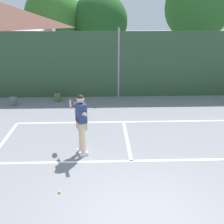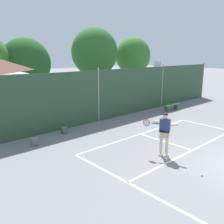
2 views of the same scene
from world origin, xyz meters
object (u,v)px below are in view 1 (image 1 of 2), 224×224
tennis_player (81,119)px  backpack_olive (58,97)px  backpack_grey (14,101)px  tennis_ball (60,192)px

tennis_player → backpack_olive: (-1.51, 5.31, -0.92)m
backpack_grey → backpack_olive: (1.92, 0.55, 0.00)m
tennis_ball → tennis_player: bearing=77.9°
tennis_player → backpack_olive: bearing=105.9°
tennis_player → backpack_grey: 5.93m
tennis_ball → backpack_grey: bearing=114.1°
tennis_ball → backpack_olive: backpack_olive is taller
tennis_ball → backpack_olive: 7.35m
backpack_grey → tennis_player: bearing=-54.2°
tennis_player → tennis_ball: bearing=-102.1°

